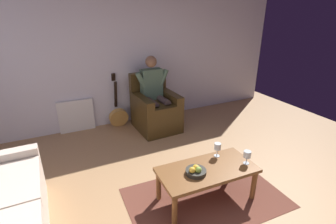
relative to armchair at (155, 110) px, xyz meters
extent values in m
plane|color=tan|center=(0.16, 2.37, -0.35)|extent=(7.01, 7.01, 0.00)
cube|color=silver|center=(0.16, -0.58, 1.00)|extent=(6.22, 0.06, 2.71)
cube|color=brown|center=(0.22, 2.04, -0.35)|extent=(1.86, 1.20, 0.01)
cube|color=#3E2D13|center=(0.00, 0.04, -0.13)|extent=(0.74, 0.84, 0.44)
cube|color=#3E2D13|center=(0.00, 0.10, 0.14)|extent=(0.44, 0.71, 0.10)
cube|color=#3E2D13|center=(-0.28, 0.03, 0.21)|extent=(0.18, 0.82, 0.24)
cube|color=#3E2D13|center=(0.28, 0.05, 0.21)|extent=(0.18, 0.82, 0.24)
cube|color=#3E2D13|center=(0.01, -0.31, 0.37)|extent=(0.71, 0.15, 0.57)
cube|color=#4C6852|center=(0.01, -0.14, 0.46)|extent=(0.39, 0.20, 0.56)
sphere|color=brown|center=(0.01, -0.14, 0.88)|extent=(0.20, 0.20, 0.20)
cylinder|color=#503D3C|center=(-0.12, 0.07, 0.20)|extent=(0.15, 0.42, 0.13)
cylinder|color=#503D3C|center=(-0.13, 0.28, -0.08)|extent=(0.12, 0.12, 0.54)
cylinder|color=#4C6852|center=(-0.22, -0.10, 0.59)|extent=(0.20, 0.10, 0.29)
cylinder|color=#503D3C|center=(0.11, 0.08, 0.20)|extent=(0.15, 0.42, 0.13)
cylinder|color=#503D3C|center=(0.11, 0.28, -0.08)|extent=(0.12, 0.12, 0.54)
cylinder|color=#4C6852|center=(0.22, -0.08, 0.59)|extent=(0.20, 0.10, 0.29)
cube|color=brown|center=(0.22, 2.04, 0.05)|extent=(1.14, 0.58, 0.04)
cylinder|color=brown|center=(-0.28, 2.27, -0.16)|extent=(0.06, 0.06, 0.38)
cylinder|color=brown|center=(0.74, 2.24, -0.16)|extent=(0.06, 0.06, 0.38)
cylinder|color=brown|center=(-0.29, 1.84, -0.16)|extent=(0.06, 0.06, 0.38)
cylinder|color=brown|center=(0.73, 1.80, -0.16)|extent=(0.06, 0.06, 0.38)
cylinder|color=#B68541|center=(0.60, -0.37, -0.18)|extent=(0.36, 0.17, 0.37)
cylinder|color=black|center=(0.60, -0.32, -0.16)|extent=(0.10, 0.03, 0.10)
cube|color=black|center=(0.60, -0.46, 0.26)|extent=(0.05, 0.14, 0.52)
cube|color=black|center=(0.60, -0.53, 0.57)|extent=(0.07, 0.06, 0.14)
cube|color=white|center=(1.34, -0.51, -0.06)|extent=(0.61, 0.06, 0.59)
cylinder|color=silver|center=(-0.24, 2.15, 0.07)|extent=(0.07, 0.07, 0.01)
cylinder|color=silver|center=(-0.24, 2.15, 0.11)|extent=(0.01, 0.01, 0.08)
cylinder|color=silver|center=(-0.24, 2.15, 0.19)|extent=(0.09, 0.09, 0.08)
cylinder|color=#590C19|center=(-0.24, 2.15, 0.17)|extent=(0.08, 0.08, 0.03)
cylinder|color=silver|center=(-0.03, 1.87, 0.07)|extent=(0.07, 0.07, 0.01)
cylinder|color=silver|center=(-0.03, 1.87, 0.12)|extent=(0.01, 0.01, 0.09)
cylinder|color=silver|center=(-0.03, 1.87, 0.20)|extent=(0.08, 0.08, 0.08)
cylinder|color=#590C19|center=(-0.03, 1.87, 0.18)|extent=(0.07, 0.07, 0.03)
cylinder|color=#282720|center=(0.39, 2.06, 0.09)|extent=(0.23, 0.23, 0.05)
sphere|color=gold|center=(0.45, 2.08, 0.14)|extent=(0.07, 0.07, 0.07)
sphere|color=#8BB241|center=(0.39, 2.10, 0.14)|extent=(0.07, 0.07, 0.07)
sphere|color=gold|center=(0.39, 2.06, 0.14)|extent=(0.07, 0.07, 0.07)
sphere|color=gold|center=(0.39, 2.05, 0.14)|extent=(0.07, 0.07, 0.07)
camera|label=1|loc=(1.67, 4.02, 1.74)|focal=27.11mm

